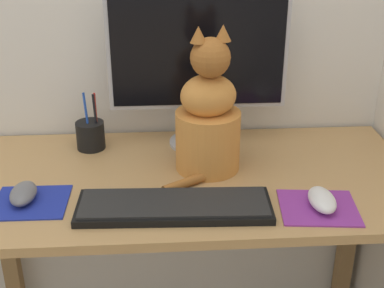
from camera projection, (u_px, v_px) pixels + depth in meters
The scene contains 9 objects.
desk at pixel (185, 212), 1.48m from camera, with size 1.25×0.60×0.74m.
monitor at pixel (198, 60), 1.51m from camera, with size 0.51×0.17×0.46m.
keyboard at pixel (174, 206), 1.28m from camera, with size 0.47×0.17×0.02m.
mousepad_left at pixel (31, 202), 1.31m from camera, with size 0.18×0.16×0.00m.
mousepad_right at pixel (318, 208), 1.29m from camera, with size 0.20×0.18×0.00m.
computer_mouse_left at pixel (23, 193), 1.31m from camera, with size 0.06×0.11×0.04m.
computer_mouse_right at pixel (322, 200), 1.28m from camera, with size 0.06×0.11×0.04m.
cat at pixel (208, 118), 1.41m from camera, with size 0.23×0.26×0.40m.
pen_cup at pixel (91, 135), 1.57m from camera, with size 0.08×0.08×0.17m.
Camera 1 is at (-0.06, -1.26, 1.43)m, focal length 50.00 mm.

